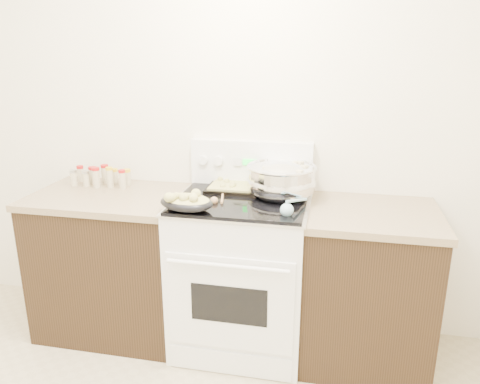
# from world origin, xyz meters

# --- Properties ---
(counter_left) EXTENTS (0.93, 0.67, 0.92)m
(counter_left) POSITION_xyz_m (-0.48, 1.43, 0.46)
(counter_left) COLOR black
(counter_left) RESTS_ON ground
(counter_right) EXTENTS (0.73, 0.67, 0.92)m
(counter_right) POSITION_xyz_m (1.08, 1.43, 0.46)
(counter_right) COLOR black
(counter_right) RESTS_ON ground
(kitchen_range) EXTENTS (0.78, 0.73, 1.22)m
(kitchen_range) POSITION_xyz_m (0.35, 1.42, 0.49)
(kitchen_range) COLOR white
(kitchen_range) RESTS_ON ground
(mixing_bowl) EXTENTS (0.53, 0.53, 0.24)m
(mixing_bowl) POSITION_xyz_m (0.56, 1.52, 1.04)
(mixing_bowl) COLOR silver
(mixing_bowl) RESTS_ON kitchen_range
(roasting_pan) EXTENTS (0.34, 0.27, 0.12)m
(roasting_pan) POSITION_xyz_m (0.10, 1.17, 0.99)
(roasting_pan) COLOR black
(roasting_pan) RESTS_ON kitchen_range
(baking_sheet) EXTENTS (0.42, 0.29, 0.06)m
(baking_sheet) POSITION_xyz_m (0.32, 1.60, 0.96)
(baking_sheet) COLOR black
(baking_sheet) RESTS_ON kitchen_range
(wooden_spoon) EXTENTS (0.08, 0.26, 0.04)m
(wooden_spoon) POSITION_xyz_m (0.22, 1.36, 0.95)
(wooden_spoon) COLOR tan
(wooden_spoon) RESTS_ON kitchen_range
(blue_ladle) EXTENTS (0.13, 0.25, 0.09)m
(blue_ladle) POSITION_xyz_m (0.64, 1.22, 0.97)
(blue_ladle) COLOR #8CBED1
(blue_ladle) RESTS_ON kitchen_range
(spice_jars) EXTENTS (0.39, 0.16, 0.13)m
(spice_jars) POSITION_xyz_m (-0.61, 1.58, 0.98)
(spice_jars) COLOR #BFB28C
(spice_jars) RESTS_ON counter_left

